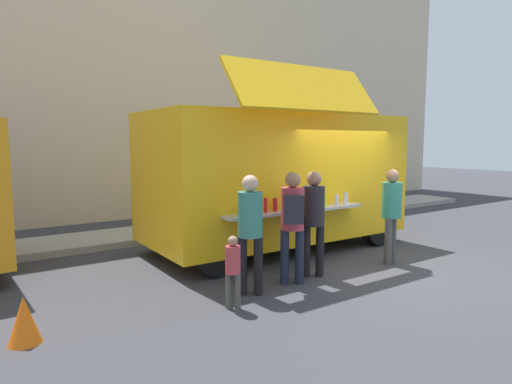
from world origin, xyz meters
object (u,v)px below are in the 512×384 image
traffic_cone_orange (24,320)px  customer_extra_browsing (391,208)px  customer_rear_waiting (250,224)px  child_near_queue (233,265)px  customer_front_ordering (313,215)px  food_truck_main (277,176)px  trash_bin (341,199)px  customer_mid_with_backpack (293,216)px

traffic_cone_orange → customer_extra_browsing: bearing=-2.1°
customer_rear_waiting → child_near_queue: customer_rear_waiting is taller
customer_front_ordering → food_truck_main: bearing=7.6°
customer_rear_waiting → child_near_queue: size_ratio=1.77×
traffic_cone_orange → child_near_queue: child_near_queue is taller
customer_extra_browsing → trash_bin: bearing=-55.6°
customer_rear_waiting → child_near_queue: 0.77m
food_truck_main → customer_extra_browsing: 2.46m
traffic_cone_orange → customer_front_ordering: size_ratio=0.31×
food_truck_main → child_near_queue: bearing=-136.4°
customer_front_ordering → customer_extra_browsing: size_ratio=1.01×
food_truck_main → trash_bin: 5.06m
trash_bin → customer_rear_waiting: customer_rear_waiting is taller
food_truck_main → customer_extra_browsing: (1.01, -2.18, -0.49)m
food_truck_main → customer_extra_browsing: food_truck_main is taller
child_near_queue → food_truck_main: bearing=-0.3°
customer_mid_with_backpack → customer_rear_waiting: 0.81m
traffic_cone_orange → customer_mid_with_backpack: size_ratio=0.31×
trash_bin → customer_mid_with_backpack: size_ratio=0.53×
customer_front_ordering → customer_mid_with_backpack: (-0.55, -0.14, 0.04)m
traffic_cone_orange → customer_extra_browsing: customer_extra_browsing is taller
customer_mid_with_backpack → child_near_queue: 1.45m
food_truck_main → customer_extra_browsing: bearing=-64.4°
child_near_queue → customer_front_ordering: bearing=-29.0°
trash_bin → customer_rear_waiting: bearing=-145.7°
customer_rear_waiting → child_near_queue: (-0.51, -0.33, -0.47)m
customer_mid_with_backpack → child_near_queue: bearing=140.5°
traffic_cone_orange → customer_mid_with_backpack: bearing=-2.0°
customer_front_ordering → customer_mid_with_backpack: bearing=132.9°
trash_bin → customer_mid_with_backpack: 7.20m
traffic_cone_orange → customer_front_ordering: 4.42m
traffic_cone_orange → customer_front_ordering: bearing=0.1°
customer_mid_with_backpack → customer_rear_waiting: customer_mid_with_backpack is taller
customer_mid_with_backpack → traffic_cone_orange: bearing=124.5°
food_truck_main → child_near_queue: (-2.61, -2.42, -0.95)m
customer_rear_waiting → customer_extra_browsing: customer_rear_waiting is taller
traffic_cone_orange → customer_extra_browsing: size_ratio=0.31×
traffic_cone_orange → trash_bin: bearing=24.4°
food_truck_main → trash_bin: food_truck_main is taller
traffic_cone_orange → child_near_queue: (2.48, -0.46, 0.33)m
traffic_cone_orange → customer_rear_waiting: 3.09m
food_truck_main → traffic_cone_orange: bearing=-158.2°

